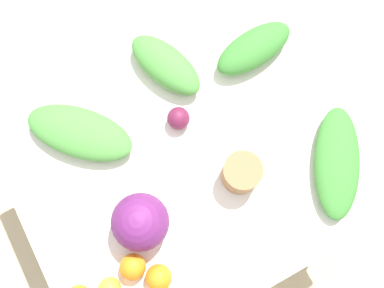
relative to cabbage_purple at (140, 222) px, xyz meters
name	(u,v)px	position (x,y,z in m)	size (l,w,h in m)	color
ground_plane	(192,181)	(-0.25, -0.15, -0.85)	(8.00, 8.00, 0.00)	#C6B289
dining_table	(192,152)	(-0.25, -0.15, -0.19)	(1.18, 1.01, 0.76)	silver
cabbage_purple	(140,222)	(0.00, 0.00, 0.00)	(0.17, 0.17, 0.17)	#6B2366
paper_bag	(241,173)	(-0.34, 0.01, -0.03)	(0.12, 0.12, 0.11)	#997047
greens_bunch_kale	(254,48)	(-0.59, -0.34, -0.04)	(0.29, 0.13, 0.09)	#3D8433
greens_bunch_dandelion	(80,133)	(0.05, -0.35, -0.04)	(0.35, 0.16, 0.08)	#4C933D
greens_bunch_chard	(337,162)	(-0.63, 0.12, -0.05)	(0.37, 0.14, 0.07)	#3D8433
greens_bunch_scallion	(166,65)	(-0.30, -0.42, -0.04)	(0.28, 0.13, 0.09)	#4C933D
beet_root	(178,119)	(-0.25, -0.24, -0.05)	(0.07, 0.07, 0.07)	maroon
orange_2	(133,267)	(0.08, 0.10, -0.05)	(0.08, 0.08, 0.08)	orange
orange_4	(110,288)	(0.17, 0.12, -0.05)	(0.07, 0.07, 0.07)	#F9A833
orange_6	(159,278)	(0.03, 0.17, -0.05)	(0.08, 0.08, 0.08)	orange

